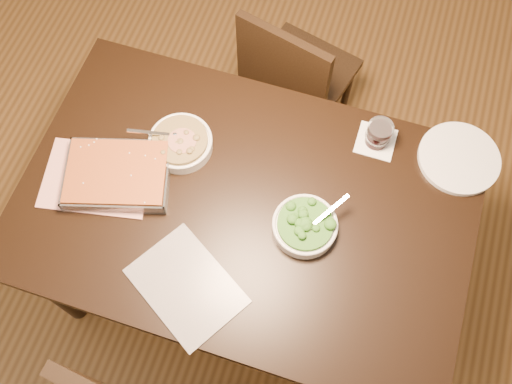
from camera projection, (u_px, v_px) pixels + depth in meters
The scene contains 11 objects.
ground at pixel (248, 273), 2.44m from camera, with size 4.00×4.00×0.00m, color #452D13.
table at pixel (245, 216), 1.84m from camera, with size 1.40×0.90×0.75m.
magazine_a at pixel (98, 178), 1.79m from camera, with size 0.34×0.25×0.01m, color #C53C38.
magazine_b at pixel (186, 286), 1.65m from camera, with size 0.32×0.23×0.01m, color #26252D.
coaster at pixel (376, 141), 1.85m from camera, with size 0.12×0.12×0.00m, color white.
stew_bowl at pixel (181, 143), 1.81m from camera, with size 0.22×0.20×0.08m.
broccoli_bowl at pixel (305, 226), 1.70m from camera, with size 0.20×0.20×0.08m.
baking_dish at pixel (118, 175), 1.77m from camera, with size 0.37×0.31×0.06m.
wine_tumbler at pixel (379, 134), 1.80m from camera, with size 0.08×0.08×0.09m.
dinner_plate at pixel (459, 158), 1.81m from camera, with size 0.26×0.26×0.02m, color silver.
chair_far at pixel (293, 77), 2.31m from camera, with size 0.47×0.47×0.82m.
Camera 1 is at (0.24, -0.64, 2.37)m, focal length 40.00 mm.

